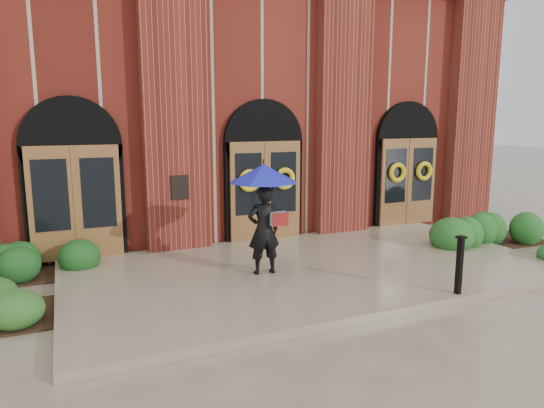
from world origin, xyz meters
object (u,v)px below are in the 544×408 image
metal_post (460,264)px  hedge_wall_left (44,259)px  hedge_wall_right (483,228)px  man_with_umbrella (264,198)px

metal_post → hedge_wall_left: (-6.77, 4.55, -0.36)m
hedge_wall_left → hedge_wall_right: 10.54m
man_with_umbrella → metal_post: size_ratio=2.09×
hedge_wall_left → hedge_wall_right: (10.40, -1.70, 0.06)m
man_with_umbrella → metal_post: man_with_umbrella is taller
hedge_wall_left → hedge_wall_right: size_ratio=0.84×
metal_post → hedge_wall_left: bearing=146.1°
man_with_umbrella → hedge_wall_right: bearing=-171.8°
metal_post → hedge_wall_left: size_ratio=0.39×
metal_post → hedge_wall_right: (3.63, 2.85, -0.29)m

